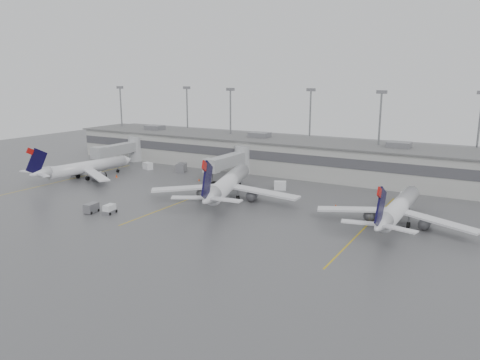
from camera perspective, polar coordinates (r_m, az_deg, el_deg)
The scene contains 18 objects.
ground at distance 65.24m, azimuth -5.90°, elevation -8.93°, with size 260.00×260.00×0.00m, color #505053.
terminal at distance 114.49m, azimuth 11.28°, elevation 2.49°, with size 152.00×17.00×9.45m.
light_masts at distance 118.85m, azimuth 12.36°, elevation 6.63°, with size 142.40×8.00×20.60m.
jet_bridge_left at distance 133.10m, azimuth -13.85°, elevation 3.64°, with size 4.00×17.20×7.00m.
jet_bridge_right at distance 111.99m, azimuth -0.77°, elevation 2.35°, with size 4.00×17.20×7.00m.
stand_markings at distance 84.73m, azimuth 3.65°, elevation -3.76°, with size 105.25×40.00×0.01m.
jet_far_left at distance 115.55m, azimuth -18.51°, elevation 1.48°, with size 24.75×27.92×9.06m.
jet_mid_left at distance 90.94m, azimuth -1.60°, elevation -0.45°, with size 27.97×31.84×10.62m.
jet_mid_right at distance 79.82m, azimuth 18.63°, elevation -3.31°, with size 25.51×28.57×9.25m.
baggage_tug at distance 85.86m, azimuth -15.62°, elevation -3.56°, with size 1.96×2.73×1.63m.
baggage_cart at distance 87.28m, azimuth -17.67°, elevation -3.25°, with size 1.89×2.85×1.71m.
gse_uld_a at distance 123.64m, azimuth -11.18°, elevation 1.69°, with size 2.51×1.67×1.78m, color silver.
gse_uld_b at distance 100.18m, azimuth 4.91°, elevation -0.67°, with size 2.53×1.69×1.79m, color silver.
gse_uld_c at distance 95.68m, azimuth 19.71°, elevation -2.01°, with size 2.58×1.72×1.82m, color silver.
gse_loader at distance 118.83m, azimuth -7.17°, elevation 1.48°, with size 2.14×3.43×2.14m, color slate.
cone_a at distance 115.60m, azimuth -14.83°, elevation 0.48°, with size 0.47×0.47×0.74m, color #FF4305.
cone_b at distance 108.47m, azimuth -5.02°, elevation 0.04°, with size 0.39×0.39×0.62m, color #FF4305.
cone_c at distance 88.41m, azimuth 11.59°, elevation -3.09°, with size 0.39×0.39×0.62m, color #FF4305.
Camera 1 is at (35.92, -48.91, 23.95)m, focal length 35.00 mm.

